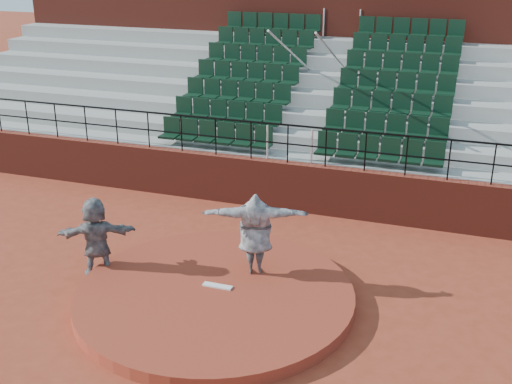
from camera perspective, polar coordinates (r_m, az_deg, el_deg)
ground at (r=12.91m, az=-3.67°, el=-9.67°), size 90.00×90.00×0.00m
pitchers_mound at (r=12.84m, az=-3.69°, el=-9.19°), size 5.50×5.50×0.25m
pitching_rubber at (r=12.89m, az=-3.44°, el=-8.33°), size 0.60×0.15×0.03m
boundary_wall at (r=16.88m, az=2.77°, el=0.56°), size 24.00×0.30×1.30m
wall_railing at (r=16.44m, az=2.85°, el=5.06°), size 24.04×0.05×1.03m
seating_deck at (r=20.00m, az=5.78°, el=6.21°), size 24.00×5.97×4.63m
press_box_facade at (r=23.38m, az=8.33°, el=13.59°), size 24.00×3.00×7.10m
pitcher at (r=13.04m, az=-0.07°, el=-3.69°), size 2.22×1.17×1.74m
fielder at (r=13.85m, az=-14.02°, el=-3.91°), size 1.68×1.21×1.75m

